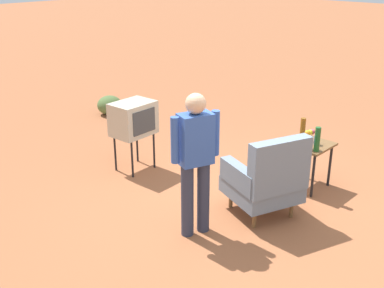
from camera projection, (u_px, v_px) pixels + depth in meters
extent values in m
plane|color=#A05B38|center=(241.00, 210.00, 5.86)|extent=(60.00, 60.00, 0.00)
cylinder|color=brown|center=(266.00, 191.00, 6.13)|extent=(0.05, 0.05, 0.22)
cylinder|color=brown|center=(231.00, 199.00, 5.91)|extent=(0.05, 0.05, 0.22)
cylinder|color=brown|center=(291.00, 209.00, 5.68)|extent=(0.05, 0.05, 0.22)
cylinder|color=brown|center=(254.00, 219.00, 5.46)|extent=(0.05, 0.05, 0.22)
cube|color=slate|center=(261.00, 189.00, 5.72)|extent=(0.98, 0.98, 0.20)
cube|color=slate|center=(280.00, 167.00, 5.30)|extent=(0.77, 0.41, 0.64)
cube|color=slate|center=(284.00, 167.00, 5.76)|extent=(0.37, 0.69, 0.26)
cube|color=slate|center=(240.00, 177.00, 5.50)|extent=(0.37, 0.69, 0.26)
cylinder|color=black|center=(301.00, 157.00, 6.69)|extent=(0.04, 0.04, 0.60)
cylinder|color=black|center=(284.00, 166.00, 6.39)|extent=(0.04, 0.04, 0.60)
cylinder|color=black|center=(330.00, 166.00, 6.40)|extent=(0.04, 0.04, 0.60)
cylinder|color=black|center=(313.00, 176.00, 6.10)|extent=(0.04, 0.04, 0.60)
cube|color=brown|center=(309.00, 144.00, 6.28)|extent=(0.56, 0.56, 0.03)
cylinder|color=black|center=(132.00, 159.00, 6.67)|extent=(0.03, 0.03, 0.55)
cylinder|color=black|center=(154.00, 150.00, 6.98)|extent=(0.03, 0.03, 0.55)
cylinder|color=black|center=(115.00, 153.00, 6.88)|extent=(0.03, 0.03, 0.55)
cylinder|color=black|center=(137.00, 145.00, 7.19)|extent=(0.03, 0.03, 0.55)
cube|color=#BCB299|center=(133.00, 118.00, 6.74)|extent=(0.62, 0.47, 0.48)
cube|color=#383D3F|center=(144.00, 122.00, 6.61)|extent=(0.42, 0.04, 0.34)
cylinder|color=#2D3347|center=(203.00, 197.00, 5.29)|extent=(0.14, 0.14, 0.86)
cylinder|color=#2D3347|center=(187.00, 200.00, 5.21)|extent=(0.14, 0.14, 0.86)
cube|color=#3356A8|center=(196.00, 139.00, 4.99)|extent=(0.41, 0.33, 0.56)
cylinder|color=#3356A8|center=(215.00, 133.00, 5.08)|extent=(0.09, 0.09, 0.50)
cylinder|color=#3356A8|center=(175.00, 140.00, 4.88)|extent=(0.09, 0.09, 0.50)
sphere|color=#DBAD84|center=(196.00, 104.00, 4.85)|extent=(0.22, 0.22, 0.22)
cylinder|color=#1E5623|center=(317.00, 139.00, 5.96)|extent=(0.07, 0.07, 0.32)
cylinder|color=brown|center=(303.00, 129.00, 6.36)|extent=(0.07, 0.07, 0.30)
cylinder|color=blue|center=(317.00, 140.00, 6.21)|extent=(0.07, 0.07, 0.12)
cylinder|color=silver|center=(309.00, 143.00, 6.05)|extent=(0.09, 0.09, 0.18)
sphere|color=yellow|center=(310.00, 132.00, 6.00)|extent=(0.07, 0.07, 0.07)
sphere|color=#E04C66|center=(312.00, 132.00, 6.02)|extent=(0.07, 0.07, 0.07)
sphere|color=orange|center=(307.00, 133.00, 5.98)|extent=(0.07, 0.07, 0.07)
ellipsoid|color=#516B38|center=(110.00, 105.00, 9.44)|extent=(0.49, 0.49, 0.38)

